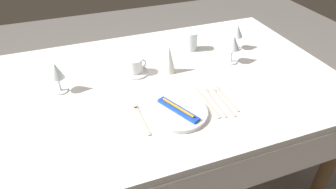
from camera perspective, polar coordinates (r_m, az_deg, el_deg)
ground_plane at (r=1.97m, az=-1.82°, el=-15.86°), size 6.00×6.00×0.00m
dining_table at (r=1.51m, az=-2.28°, el=-0.22°), size 1.80×1.11×0.74m
dinner_plate at (r=1.26m, az=1.89°, el=-3.40°), size 0.25×0.25×0.02m
toothbrush_package at (r=1.25m, az=1.91°, el=-2.81°), size 0.12×0.21×0.02m
fork_outer at (r=1.26m, az=-5.24°, el=-4.17°), size 0.02×0.22×0.00m
dinner_knife at (r=1.33m, az=7.51°, el=-1.59°), size 0.02×0.23×0.00m
spoon_soup at (r=1.36m, az=8.29°, el=-0.76°), size 0.03×0.22×0.01m
spoon_dessert at (r=1.37m, az=9.73°, el=-0.69°), size 0.03×0.22×0.01m
spoon_tea at (r=1.39m, az=10.37°, el=-0.11°), size 0.03×0.20×0.01m
saucer_left at (r=1.54m, az=-6.19°, el=4.17°), size 0.13×0.13×0.01m
coffee_cup_left at (r=1.52m, az=-6.22°, el=5.47°), size 0.10×0.08×0.07m
wine_glass_centre at (r=1.61m, az=12.16°, el=9.30°), size 0.07×0.07×0.15m
wine_glass_left at (r=1.43m, az=-20.30°, el=3.91°), size 0.07×0.07×0.15m
wine_glass_right at (r=1.76m, az=12.84°, el=11.39°), size 0.07×0.07×0.15m
drink_tumbler at (r=1.74m, az=4.38°, el=9.78°), size 0.07×0.07×0.10m
napkin_folded at (r=1.51m, az=0.19°, el=6.76°), size 0.07×0.07×0.15m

